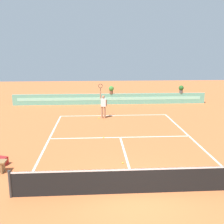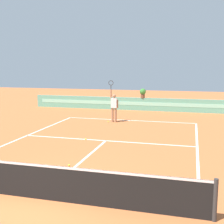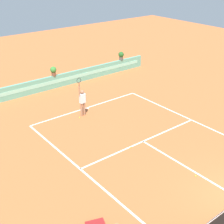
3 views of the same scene
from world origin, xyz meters
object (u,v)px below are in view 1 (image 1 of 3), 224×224
(tennis_ball_mid_court, at_px, (104,138))
(tennis_ball_by_sideline, at_px, (99,118))
(tennis_player, at_px, (103,104))
(potted_plant_far_right, at_px, (181,89))
(potted_plant_centre, at_px, (111,89))
(tennis_ball_near_baseline, at_px, (123,163))

(tennis_ball_mid_court, relative_size, tennis_ball_by_sideline, 1.00)
(tennis_player, distance_m, tennis_ball_by_sideline, 1.08)
(tennis_player, bearing_deg, tennis_ball_by_sideline, -159.46)
(potted_plant_far_right, bearing_deg, tennis_ball_by_sideline, -145.38)
(tennis_ball_by_sideline, distance_m, potted_plant_far_right, 9.68)
(potted_plant_far_right, bearing_deg, potted_plant_centre, 180.00)
(tennis_ball_by_sideline, relative_size, potted_plant_centre, 0.09)
(tennis_ball_mid_court, distance_m, tennis_ball_by_sideline, 4.62)
(tennis_player, bearing_deg, potted_plant_centre, 80.17)
(tennis_ball_by_sideline, bearing_deg, tennis_ball_mid_court, -87.43)
(tennis_ball_near_baseline, height_order, potted_plant_far_right, potted_plant_far_right)
(tennis_ball_by_sideline, height_order, potted_plant_far_right, potted_plant_far_right)
(tennis_ball_mid_court, height_order, potted_plant_far_right, potted_plant_far_right)
(tennis_ball_by_sideline, bearing_deg, potted_plant_far_right, 34.62)
(tennis_ball_near_baseline, xyz_separation_m, tennis_ball_by_sideline, (-0.94, 8.32, 0.00))
(tennis_player, xyz_separation_m, tennis_ball_mid_court, (-0.13, -4.75, -1.02))
(tennis_player, height_order, tennis_ball_mid_court, tennis_player)
(tennis_ball_near_baseline, height_order, tennis_ball_by_sideline, same)
(tennis_player, bearing_deg, tennis_ball_mid_court, -91.60)
(potted_plant_centre, bearing_deg, tennis_ball_by_sideline, -103.03)
(tennis_ball_mid_court, height_order, potted_plant_centre, potted_plant_centre)
(tennis_ball_mid_court, xyz_separation_m, potted_plant_far_right, (7.68, 10.06, 1.38))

